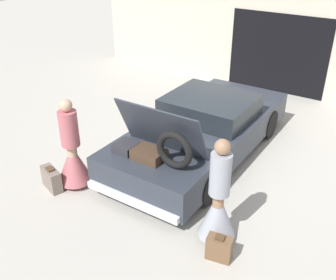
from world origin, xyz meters
TOP-DOWN VIEW (x-y plane):
  - ground_plane at (0.00, 0.00)m, footprint 40.00×40.00m
  - garage_wall_back at (0.00, 4.36)m, footprint 12.00×0.14m
  - car at (0.00, -0.00)m, footprint 1.99×4.85m
  - person_left at (-1.43, -2.28)m, footprint 0.63×0.63m
  - person_right at (1.43, -2.14)m, footprint 0.59×0.59m
  - suitcase_beside_left_person at (-1.67, -2.63)m, footprint 0.53×0.34m
  - suitcase_beside_right_person at (1.66, -2.50)m, footprint 0.40×0.27m

SIDE VIEW (x-z plane):
  - ground_plane at x=0.00m, z-range 0.00..0.00m
  - suitcase_beside_right_person at x=1.66m, z-range -0.01..0.39m
  - suitcase_beside_left_person at x=-1.67m, z-range -0.01..0.43m
  - car at x=0.00m, z-range -0.28..1.40m
  - person_left at x=-1.43m, z-range -0.25..1.46m
  - person_right at x=1.43m, z-range -0.24..1.49m
  - garage_wall_back at x=0.00m, z-range -0.01..2.79m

